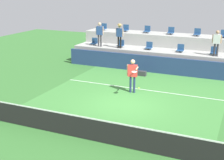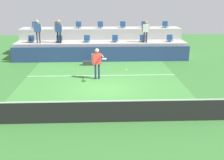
# 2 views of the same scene
# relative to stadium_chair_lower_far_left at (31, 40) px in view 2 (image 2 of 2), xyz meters

# --- Properties ---
(ground_plane) EXTENTS (40.00, 40.00, 0.00)m
(ground_plane) POSITION_rel_stadium_chair_lower_far_left_xyz_m (5.28, -7.23, -1.46)
(ground_plane) COLOR #336B2D
(court_inner_paint) EXTENTS (9.00, 10.00, 0.01)m
(court_inner_paint) POSITION_rel_stadium_chair_lower_far_left_xyz_m (5.28, -6.23, -1.46)
(court_inner_paint) COLOR #3D7F38
(court_inner_paint) RESTS_ON ground_plane
(court_service_line) EXTENTS (9.00, 0.06, 0.00)m
(court_service_line) POSITION_rel_stadium_chair_lower_far_left_xyz_m (5.28, -4.83, -1.46)
(court_service_line) COLOR white
(court_service_line) RESTS_ON ground_plane
(tennis_net) EXTENTS (10.48, 0.08, 1.07)m
(tennis_net) POSITION_rel_stadium_chair_lower_far_left_xyz_m (5.28, -11.23, -0.97)
(tennis_net) COLOR black
(tennis_net) RESTS_ON ground_plane
(sponsor_backboard) EXTENTS (13.00, 0.16, 1.10)m
(sponsor_backboard) POSITION_rel_stadium_chair_lower_far_left_xyz_m (5.28, -1.23, -0.91)
(sponsor_backboard) COLOR navy
(sponsor_backboard) RESTS_ON ground_plane
(seating_tier_lower) EXTENTS (13.00, 1.80, 1.25)m
(seating_tier_lower) POSITION_rel_stadium_chair_lower_far_left_xyz_m (5.28, 0.07, -0.84)
(seating_tier_lower) COLOR #9E9E99
(seating_tier_lower) RESTS_ON ground_plane
(seating_tier_upper) EXTENTS (13.00, 1.80, 2.10)m
(seating_tier_upper) POSITION_rel_stadium_chair_lower_far_left_xyz_m (5.28, 1.87, -0.41)
(seating_tier_upper) COLOR #9E9E99
(seating_tier_upper) RESTS_ON ground_plane
(stadium_chair_lower_far_left) EXTENTS (0.44, 0.40, 0.52)m
(stadium_chair_lower_far_left) POSITION_rel_stadium_chair_lower_far_left_xyz_m (0.00, 0.00, 0.00)
(stadium_chair_lower_far_left) COLOR #2D2D33
(stadium_chair_lower_far_left) RESTS_ON seating_tier_lower
(stadium_chair_lower_left) EXTENTS (0.44, 0.40, 0.52)m
(stadium_chair_lower_left) POSITION_rel_stadium_chair_lower_far_left_xyz_m (2.11, 0.00, 0.00)
(stadium_chair_lower_left) COLOR #2D2D33
(stadium_chair_lower_left) RESTS_ON seating_tier_lower
(stadium_chair_lower_mid_left) EXTENTS (0.44, 0.40, 0.52)m
(stadium_chair_lower_mid_left) POSITION_rel_stadium_chair_lower_far_left_xyz_m (4.20, 0.00, 0.00)
(stadium_chair_lower_mid_left) COLOR #2D2D33
(stadium_chair_lower_mid_left) RESTS_ON seating_tier_lower
(stadium_chair_lower_mid_right) EXTENTS (0.44, 0.40, 0.52)m
(stadium_chair_lower_mid_right) POSITION_rel_stadium_chair_lower_far_left_xyz_m (6.36, 0.00, 0.00)
(stadium_chair_lower_mid_right) COLOR #2D2D33
(stadium_chair_lower_mid_right) RESTS_ON seating_tier_lower
(stadium_chair_lower_right) EXTENTS (0.44, 0.40, 0.52)m
(stadium_chair_lower_right) POSITION_rel_stadium_chair_lower_far_left_xyz_m (8.49, 0.00, 0.00)
(stadium_chair_lower_right) COLOR #2D2D33
(stadium_chair_lower_right) RESTS_ON seating_tier_lower
(stadium_chair_lower_far_right) EXTENTS (0.44, 0.40, 0.52)m
(stadium_chair_lower_far_right) POSITION_rel_stadium_chair_lower_far_left_xyz_m (10.58, 0.00, 0.00)
(stadium_chair_lower_far_right) COLOR #2D2D33
(stadium_chair_lower_far_right) RESTS_ON seating_tier_lower
(stadium_chair_upper_far_left) EXTENTS (0.44, 0.40, 0.52)m
(stadium_chair_upper_far_left) POSITION_rel_stadium_chair_lower_far_left_xyz_m (-0.07, 1.80, 0.85)
(stadium_chair_upper_far_left) COLOR #2D2D33
(stadium_chair_upper_far_left) RESTS_ON seating_tier_upper
(stadium_chair_upper_left) EXTENTS (0.44, 0.40, 0.52)m
(stadium_chair_upper_left) POSITION_rel_stadium_chair_lower_far_left_xyz_m (1.77, 1.80, 0.85)
(stadium_chair_upper_left) COLOR #2D2D33
(stadium_chair_upper_left) RESTS_ON seating_tier_upper
(stadium_chair_upper_mid_left) EXTENTS (0.44, 0.40, 0.52)m
(stadium_chair_upper_mid_left) POSITION_rel_stadium_chair_lower_far_left_xyz_m (3.47, 1.80, 0.85)
(stadium_chair_upper_mid_left) COLOR #2D2D33
(stadium_chair_upper_mid_left) RESTS_ON seating_tier_upper
(stadium_chair_upper_center) EXTENTS (0.44, 0.40, 0.52)m
(stadium_chair_upper_center) POSITION_rel_stadium_chair_lower_far_left_xyz_m (5.24, 1.80, 0.85)
(stadium_chair_upper_center) COLOR #2D2D33
(stadium_chair_upper_center) RESTS_ON seating_tier_upper
(stadium_chair_upper_mid_right) EXTENTS (0.44, 0.40, 0.52)m
(stadium_chair_upper_mid_right) POSITION_rel_stadium_chair_lower_far_left_xyz_m (7.09, 1.80, 0.85)
(stadium_chair_upper_mid_right) COLOR #2D2D33
(stadium_chair_upper_mid_right) RESTS_ON seating_tier_upper
(stadium_chair_upper_right) EXTENTS (0.44, 0.40, 0.52)m
(stadium_chair_upper_right) POSITION_rel_stadium_chair_lower_far_left_xyz_m (8.85, 1.80, 0.85)
(stadium_chair_upper_right) COLOR #2D2D33
(stadium_chair_upper_right) RESTS_ON seating_tier_upper
(stadium_chair_upper_far_right) EXTENTS (0.44, 0.40, 0.52)m
(stadium_chair_upper_far_right) POSITION_rel_stadium_chair_lower_far_left_xyz_m (10.59, 1.80, 0.85)
(stadium_chair_upper_far_right) COLOR #2D2D33
(stadium_chair_upper_far_right) RESTS_ON seating_tier_upper
(tennis_player) EXTENTS (0.87, 1.21, 1.81)m
(tennis_player) POSITION_rel_stadium_chair_lower_far_left_xyz_m (5.05, -5.54, -0.34)
(tennis_player) COLOR navy
(tennis_player) RESTS_ON ground_plane
(spectator_in_white) EXTENTS (0.60, 0.23, 1.72)m
(spectator_in_white) POSITION_rel_stadium_chair_lower_far_left_xyz_m (0.64, -0.38, 0.83)
(spectator_in_white) COLOR #2D2D33
(spectator_in_white) RESTS_ON seating_tier_lower
(spectator_with_hat) EXTENTS (0.58, 0.44, 1.70)m
(spectator_with_hat) POSITION_rel_stadium_chair_lower_far_left_xyz_m (2.17, -0.38, 0.82)
(spectator_with_hat) COLOR black
(spectator_with_hat) RESTS_ON seating_tier_lower
(spectator_in_grey) EXTENTS (0.57, 0.23, 1.61)m
(spectator_in_grey) POSITION_rel_stadium_chair_lower_far_left_xyz_m (8.63, -0.38, 0.75)
(spectator_in_grey) COLOR #2D2D33
(spectator_in_grey) RESTS_ON seating_tier_lower
(tennis_ball) EXTENTS (0.07, 0.07, 0.07)m
(tennis_ball) POSITION_rel_stadium_chair_lower_far_left_xyz_m (6.44, -8.59, -0.09)
(tennis_ball) COLOR #CCE033
(equipment_bag) EXTENTS (0.76, 0.28, 0.30)m
(equipment_bag) POSITION_rel_stadium_chair_lower_far_left_xyz_m (4.37, -2.24, -1.31)
(equipment_bag) COLOR #333338
(equipment_bag) RESTS_ON ground_plane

